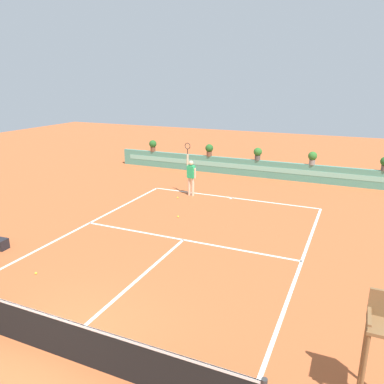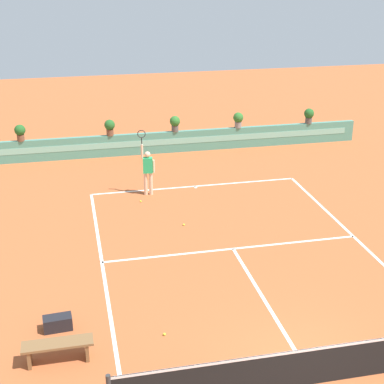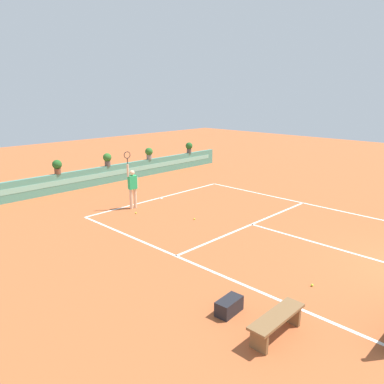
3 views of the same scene
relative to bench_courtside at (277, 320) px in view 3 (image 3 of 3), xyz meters
name	(u,v)px [view 3 (image 3 of 3)]	position (x,y,z in m)	size (l,w,h in m)	color
ground_plane	(260,227)	(5.41, 4.04, -0.38)	(60.00, 60.00, 0.00)	#B2562D
court_lines	(245,222)	(5.41, 4.76, -0.37)	(8.32, 11.94, 0.01)	white
back_wall_barrier	(107,175)	(5.41, 14.43, 0.12)	(18.00, 0.21, 1.00)	#4C8E7A
bench_courtside	(277,320)	(0.00, 0.00, 0.00)	(1.60, 0.44, 0.51)	brown
gear_bag	(229,306)	(-0.01, 1.26, -0.20)	(0.70, 0.36, 0.36)	black
tennis_player	(132,186)	(3.46, 9.48, 0.67)	(0.62, 0.27, 2.58)	beige
tennis_ball_near_baseline	(136,213)	(3.06, 8.79, -0.34)	(0.07, 0.07, 0.07)	#CCE033
tennis_ball_mid_court	(312,285)	(2.51, 0.44, -0.34)	(0.07, 0.07, 0.07)	#CCE033
tennis_ball_by_sideline	(194,219)	(4.23, 6.44, -0.34)	(0.07, 0.07, 0.07)	#CCE033
potted_plant_centre	(107,159)	(5.46, 14.43, 1.04)	(0.48, 0.48, 0.72)	#514C47
potted_plant_left	(57,166)	(2.47, 14.43, 1.04)	(0.48, 0.48, 0.72)	brown
potted_plant_far_right	(189,147)	(12.05, 14.43, 1.04)	(0.48, 0.48, 0.72)	#514C47
potted_plant_right	(149,153)	(8.49, 14.43, 1.04)	(0.48, 0.48, 0.72)	gray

